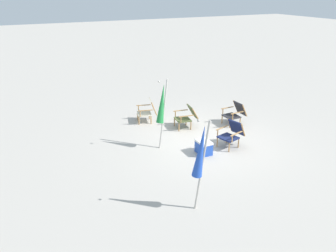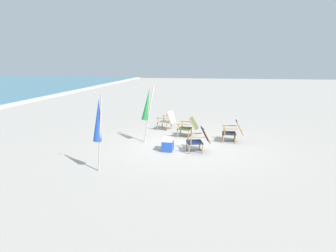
{
  "view_description": "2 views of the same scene",
  "coord_description": "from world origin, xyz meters",
  "px_view_note": "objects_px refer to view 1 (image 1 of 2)",
  "views": [
    {
      "loc": [
        -7.93,
        5.16,
        4.5
      ],
      "look_at": [
        0.35,
        1.16,
        0.58
      ],
      "focal_mm": 35.0,
      "sensor_mm": 36.0,
      "label": 1
    },
    {
      "loc": [
        -10.03,
        -1.04,
        2.9
      ],
      "look_at": [
        0.32,
        0.68,
        0.6
      ],
      "focal_mm": 32.0,
      "sensor_mm": 36.0,
      "label": 2
    }
  ],
  "objects_px": {
    "beach_chair_mid_center": "(235,113)",
    "beach_chair_back_left": "(232,133)",
    "beach_chair_far_center": "(187,116)",
    "cooler_box": "(204,147)",
    "umbrella_furled_green": "(162,104)",
    "beach_chair_front_left": "(148,110)",
    "umbrella_furled_blue": "(201,152)"
  },
  "relations": [
    {
      "from": "beach_chair_mid_center",
      "to": "beach_chair_back_left",
      "type": "bearing_deg",
      "value": 140.27
    },
    {
      "from": "beach_chair_far_center",
      "to": "cooler_box",
      "type": "relative_size",
      "value": 1.7
    },
    {
      "from": "beach_chair_mid_center",
      "to": "umbrella_furled_green",
      "type": "relative_size",
      "value": 0.38
    },
    {
      "from": "beach_chair_front_left",
      "to": "umbrella_furled_green",
      "type": "bearing_deg",
      "value": 169.14
    },
    {
      "from": "beach_chair_front_left",
      "to": "beach_chair_far_center",
      "type": "bearing_deg",
      "value": -136.78
    },
    {
      "from": "beach_chair_far_center",
      "to": "umbrella_furled_blue",
      "type": "height_order",
      "value": "umbrella_furled_blue"
    },
    {
      "from": "beach_chair_back_left",
      "to": "beach_chair_front_left",
      "type": "distance_m",
      "value": 3.29
    },
    {
      "from": "umbrella_furled_blue",
      "to": "umbrella_furled_green",
      "type": "height_order",
      "value": "umbrella_furled_blue"
    },
    {
      "from": "beach_chair_back_left",
      "to": "umbrella_furled_blue",
      "type": "bearing_deg",
      "value": 131.9
    },
    {
      "from": "beach_chair_front_left",
      "to": "cooler_box",
      "type": "xyz_separation_m",
      "value": [
        -2.98,
        -0.51,
        -0.23
      ]
    },
    {
      "from": "beach_chair_back_left",
      "to": "beach_chair_front_left",
      "type": "bearing_deg",
      "value": 27.89
    },
    {
      "from": "beach_chair_mid_center",
      "to": "beach_chair_front_left",
      "type": "relative_size",
      "value": 0.97
    },
    {
      "from": "umbrella_furled_green",
      "to": "cooler_box",
      "type": "height_order",
      "value": "umbrella_furled_green"
    },
    {
      "from": "beach_chair_back_left",
      "to": "beach_chair_mid_center",
      "type": "distance_m",
      "value": 1.79
    },
    {
      "from": "beach_chair_front_left",
      "to": "umbrella_furled_blue",
      "type": "bearing_deg",
      "value": 169.52
    },
    {
      "from": "beach_chair_back_left",
      "to": "beach_chair_mid_center",
      "type": "relative_size",
      "value": 1.08
    },
    {
      "from": "umbrella_furled_blue",
      "to": "beach_chair_back_left",
      "type": "bearing_deg",
      "value": -48.1
    },
    {
      "from": "beach_chair_mid_center",
      "to": "beach_chair_far_center",
      "type": "relative_size",
      "value": 0.95
    },
    {
      "from": "beach_chair_mid_center",
      "to": "beach_chair_front_left",
      "type": "xyz_separation_m",
      "value": [
        1.53,
        2.68,
        0.01
      ]
    },
    {
      "from": "beach_chair_front_left",
      "to": "cooler_box",
      "type": "bearing_deg",
      "value": -170.35
    },
    {
      "from": "cooler_box",
      "to": "umbrella_furled_green",
      "type": "bearing_deg",
      "value": 43.84
    },
    {
      "from": "cooler_box",
      "to": "umbrella_furled_blue",
      "type": "bearing_deg",
      "value": 146.05
    },
    {
      "from": "beach_chair_mid_center",
      "to": "umbrella_furled_green",
      "type": "xyz_separation_m",
      "value": [
        -0.51,
        3.07,
        0.95
      ]
    },
    {
      "from": "beach_chair_back_left",
      "to": "umbrella_furled_blue",
      "type": "distance_m",
      "value": 3.48
    },
    {
      "from": "umbrella_furled_blue",
      "to": "umbrella_furled_green",
      "type": "xyz_separation_m",
      "value": [
        3.1,
        -0.56,
        -0.01
      ]
    },
    {
      "from": "umbrella_furled_green",
      "to": "cooler_box",
      "type": "bearing_deg",
      "value": -136.16
    },
    {
      "from": "beach_chair_mid_center",
      "to": "umbrella_furled_blue",
      "type": "bearing_deg",
      "value": 134.82
    },
    {
      "from": "beach_chair_mid_center",
      "to": "beach_chair_far_center",
      "type": "height_order",
      "value": "beach_chair_mid_center"
    },
    {
      "from": "beach_chair_front_left",
      "to": "umbrella_furled_blue",
      "type": "distance_m",
      "value": 5.31
    },
    {
      "from": "beach_chair_mid_center",
      "to": "umbrella_furled_blue",
      "type": "xyz_separation_m",
      "value": [
        -3.61,
        3.63,
        0.96
      ]
    },
    {
      "from": "beach_chair_back_left",
      "to": "beach_chair_front_left",
      "type": "relative_size",
      "value": 1.05
    },
    {
      "from": "beach_chair_far_center",
      "to": "beach_chair_back_left",
      "type": "bearing_deg",
      "value": -163.87
    }
  ]
}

